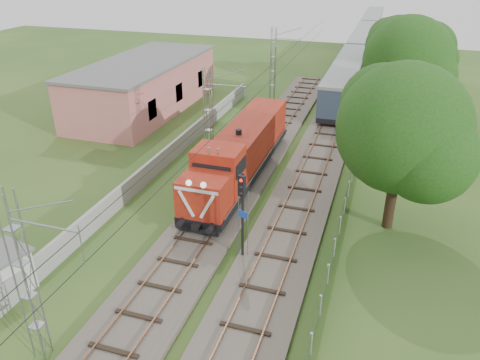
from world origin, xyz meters
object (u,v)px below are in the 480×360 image
(relay_hut, at_px, (5,272))
(locomotive, at_px, (241,153))
(coach_rake, at_px, (363,42))
(signal_post, at_px, (242,203))

(relay_hut, bearing_deg, locomotive, 64.82)
(locomotive, relative_size, coach_rake, 0.25)
(locomotive, xyz_separation_m, signal_post, (3.16, -9.61, 1.44))
(coach_rake, bearing_deg, signal_post, -91.86)
(coach_rake, bearing_deg, locomotive, -96.07)
(coach_rake, distance_m, signal_post, 56.69)
(signal_post, height_order, relay_hut, signal_post)
(signal_post, bearing_deg, locomotive, 108.20)
(locomotive, bearing_deg, signal_post, -71.80)
(signal_post, distance_m, relay_hut, 12.47)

